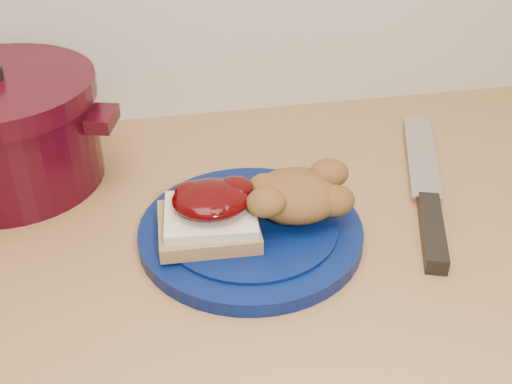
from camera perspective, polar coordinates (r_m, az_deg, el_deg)
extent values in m
cylinder|color=#041143|center=(0.73, -0.47, -3.63)|extent=(0.29, 0.29, 0.02)
cube|color=olive|center=(0.71, -4.26, -3.08)|extent=(0.11, 0.10, 0.02)
cube|color=beige|center=(0.70, -4.07, -2.06)|extent=(0.11, 0.10, 0.01)
ellipsoid|color=#2E0102|center=(0.70, -4.05, -0.64)|extent=(0.10, 0.09, 0.03)
ellipsoid|color=brown|center=(0.73, 3.56, -0.30)|extent=(0.12, 0.10, 0.05)
cube|color=black|center=(0.76, 15.40, -3.39)|extent=(0.07, 0.13, 0.02)
cube|color=silver|center=(0.91, 14.51, 3.35)|extent=(0.11, 0.22, 0.00)
cube|color=silver|center=(0.79, 15.41, -2.70)|extent=(0.05, 0.15, 0.00)
cylinder|color=black|center=(0.88, -21.26, 4.36)|extent=(0.28, 0.28, 0.11)
cube|color=black|center=(0.81, -13.53, 6.35)|extent=(0.04, 0.06, 0.02)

